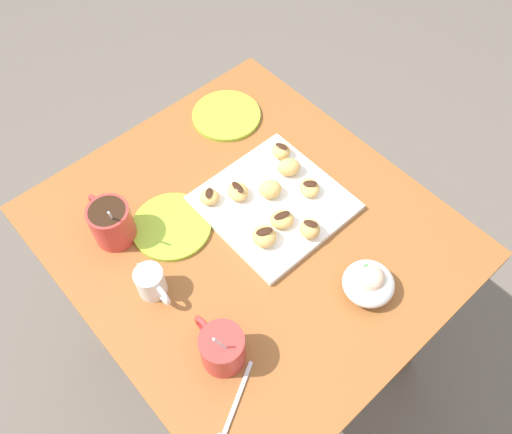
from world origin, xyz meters
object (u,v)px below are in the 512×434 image
coffee_mug_red_right (111,222)px  beignet_1 (238,192)px  beignet_5 (310,229)px  beignet_0 (209,197)px  beignet_4 (289,167)px  saucer_lime_right (172,226)px  beignet_7 (270,189)px  ice_cream_bowl (369,282)px  beignet_2 (263,237)px  cream_pitcher_white (151,282)px  beignet_3 (309,188)px  beignet_8 (281,151)px  pastry_plate_square (274,203)px  beignet_6 (282,219)px  dining_table (249,262)px  coffee_mug_red_left (222,347)px  saucer_lime_left (226,115)px

coffee_mug_red_right → beignet_1: (-0.11, -0.26, -0.02)m
beignet_5 → beignet_0: bearing=26.3°
beignet_4 → coffee_mug_red_right: bearing=70.9°
coffee_mug_red_right → saucer_lime_right: (-0.07, -0.10, -0.05)m
beignet_0 → beignet_7: 0.14m
ice_cream_bowl → beignet_2: 0.24m
cream_pitcher_white → beignet_3: size_ratio=2.03×
beignet_1 → beignet_8: beignet_8 is taller
ice_cream_bowl → saucer_lime_right: ice_cream_bowl is taller
pastry_plate_square → cream_pitcher_white: size_ratio=2.82×
beignet_1 → beignet_2: 0.14m
beignet_0 → beignet_6: beignet_6 is taller
pastry_plate_square → dining_table: bearing=97.5°
cream_pitcher_white → coffee_mug_red_left: bearing=-175.0°
cream_pitcher_white → beignet_3: cream_pitcher_white is taller
ice_cream_bowl → saucer_lime_left: size_ratio=0.60×
coffee_mug_red_right → saucer_lime_right: coffee_mug_red_right is taller
beignet_4 → beignet_6: size_ratio=1.02×
dining_table → beignet_1: beignet_1 is taller
cream_pitcher_white → coffee_mug_red_right: bearing=-6.0°
beignet_4 → beignet_8: size_ratio=1.25×
beignet_0 → beignet_5: (-0.21, -0.11, 0.01)m
saucer_lime_right → beignet_2: bearing=-144.6°
saucer_lime_left → beignet_8: bearing=-178.3°
cream_pitcher_white → saucer_lime_right: bearing=-50.4°
beignet_5 → beignet_6: 0.07m
ice_cream_bowl → beignet_5: bearing=-0.4°
beignet_0 → beignet_7: size_ratio=0.88×
beignet_3 → beignet_4: bearing=-3.1°
cream_pitcher_white → beignet_7: cream_pitcher_white is taller
coffee_mug_red_left → beignet_2: coffee_mug_red_left is taller
saucer_lime_left → beignet_2: size_ratio=3.30×
beignet_2 → beignet_6: (0.01, -0.06, -0.00)m
beignet_7 → beignet_6: bearing=154.8°
beignet_0 → beignet_8: bearing=-93.1°
ice_cream_bowl → beignet_7: ice_cream_bowl is taller
beignet_0 → beignet_5: bearing=-153.7°
ice_cream_bowl → beignet_3: (0.25, -0.08, -0.00)m
saucer_lime_left → cream_pitcher_white: bearing=122.8°
dining_table → beignet_5: beignet_5 is taller
coffee_mug_red_right → beignet_1: coffee_mug_red_right is taller
beignet_0 → pastry_plate_square: bearing=-132.6°
beignet_0 → beignet_5: 0.24m
beignet_8 → beignet_3: bearing=167.9°
beignet_5 → coffee_mug_red_right: bearing=47.1°
cream_pitcher_white → saucer_lime_left: (0.28, -0.43, -0.03)m
saucer_lime_left → beignet_7: (-0.27, 0.09, 0.03)m
beignet_2 → beignet_3: bearing=-80.5°
saucer_lime_left → pastry_plate_square: bearing=160.9°
beignet_4 → beignet_6: 0.15m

